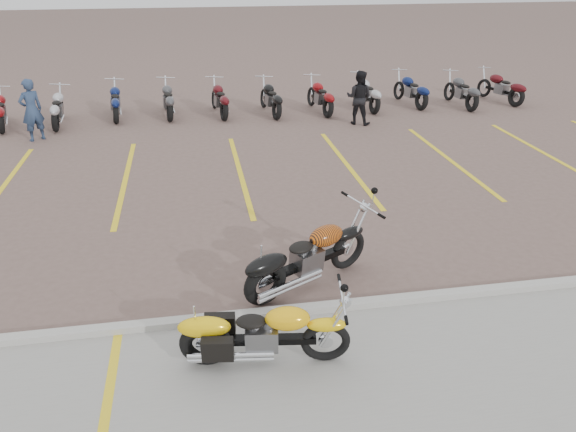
% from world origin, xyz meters
% --- Properties ---
extents(ground, '(100.00, 100.00, 0.00)m').
position_xyz_m(ground, '(0.00, 0.00, 0.00)').
color(ground, '#705850').
rests_on(ground, ground).
extents(curb, '(60.00, 0.18, 0.12)m').
position_xyz_m(curb, '(0.00, -2.00, 0.06)').
color(curb, '#ADAAA3').
rests_on(curb, ground).
extents(parking_stripes, '(38.00, 5.50, 0.01)m').
position_xyz_m(parking_stripes, '(0.00, 4.00, 0.00)').
color(parking_stripes, yellow).
rests_on(parking_stripes, ground).
extents(yellow_cruiser, '(2.18, 0.47, 0.90)m').
position_xyz_m(yellow_cruiser, '(-0.41, -2.97, 0.45)').
color(yellow_cruiser, black).
rests_on(yellow_cruiser, ground).
extents(flame_cruiser, '(2.20, 1.26, 0.99)m').
position_xyz_m(flame_cruiser, '(0.50, -1.27, 0.49)').
color(flame_cruiser, black).
rests_on(flame_cruiser, ground).
extents(person_a, '(0.76, 0.71, 1.73)m').
position_xyz_m(person_a, '(-5.42, 7.61, 0.87)').
color(person_a, navy).
rests_on(person_a, ground).
extents(person_b, '(1.00, 0.94, 1.63)m').
position_xyz_m(person_b, '(4.02, 7.64, 0.82)').
color(person_b, black).
rests_on(person_b, ground).
extents(bg_bike_row, '(19.11, 2.08, 1.10)m').
position_xyz_m(bg_bike_row, '(0.67, 9.44, 0.55)').
color(bg_bike_row, black).
rests_on(bg_bike_row, ground).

